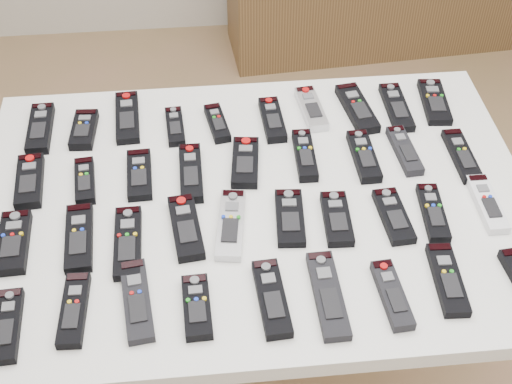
{
  "coord_description": "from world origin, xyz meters",
  "views": [
    {
      "loc": [
        -0.22,
        -1.17,
        1.91
      ],
      "look_at": [
        -0.11,
        -0.04,
        0.8
      ],
      "focal_mm": 50.0,
      "sensor_mm": 36.0,
      "label": 1
    }
  ],
  "objects": [
    {
      "name": "remote_24",
      "position": [
        -0.04,
        -0.12,
        0.79
      ],
      "size": [
        0.07,
        0.16,
        0.02
      ],
      "primitive_type": "cube",
      "rotation": [
        0.0,
        0.0,
        -0.07
      ],
      "color": "black",
      "rests_on": "table"
    },
    {
      "name": "remote_3",
      "position": [
        -0.29,
        0.22,
        0.79
      ],
      "size": [
        0.05,
        0.14,
        0.02
      ],
      "primitive_type": "cube",
      "rotation": [
        0.0,
        0.0,
        0.06
      ],
      "color": "black",
      "rests_on": "table"
    },
    {
      "name": "remote_31",
      "position": [
        -0.37,
        -0.31,
        0.79
      ],
      "size": [
        0.07,
        0.2,
        0.02
      ],
      "primitive_type": "cube",
      "rotation": [
        0.0,
        0.0,
        0.12
      ],
      "color": "black",
      "rests_on": "table"
    },
    {
      "name": "remote_34",
      "position": [
        0.0,
        -0.33,
        0.79
      ],
      "size": [
        0.06,
        0.21,
        0.02
      ],
      "primitive_type": "cube",
      "rotation": [
        0.0,
        0.0,
        0.02
      ],
      "color": "black",
      "rests_on": "table"
    },
    {
      "name": "remote_1",
      "position": [
        -0.51,
        0.23,
        0.79
      ],
      "size": [
        0.06,
        0.14,
        0.02
      ],
      "primitive_type": "cube",
      "rotation": [
        0.0,
        0.0,
        -0.06
      ],
      "color": "black",
      "rests_on": "table"
    },
    {
      "name": "remote_25",
      "position": [
        0.06,
        -0.13,
        0.79
      ],
      "size": [
        0.06,
        0.15,
        0.02
      ],
      "primitive_type": "cube",
      "rotation": [
        0.0,
        0.0,
        -0.04
      ],
      "color": "black",
      "rests_on": "table"
    },
    {
      "name": "remote_6",
      "position": [
        0.06,
        0.26,
        0.79
      ],
      "size": [
        0.07,
        0.17,
        0.02
      ],
      "primitive_type": "cube",
      "rotation": [
        0.0,
        0.0,
        0.1
      ],
      "color": "#B7B7BC",
      "rests_on": "table"
    },
    {
      "name": "remote_32",
      "position": [
        -0.26,
        -0.34,
        0.79
      ],
      "size": [
        0.06,
        0.15,
        0.02
      ],
      "primitive_type": "cube",
      "rotation": [
        0.0,
        0.0,
        0.03
      ],
      "color": "black",
      "rests_on": "table"
    },
    {
      "name": "remote_21",
      "position": [
        -0.39,
        -0.16,
        0.79
      ],
      "size": [
        0.06,
        0.19,
        0.02
      ],
      "primitive_type": "cube",
      "rotation": [
        0.0,
        0.0,
        0.01
      ],
      "color": "black",
      "rests_on": "table"
    },
    {
      "name": "remote_12",
      "position": [
        -0.37,
        0.05,
        0.79
      ],
      "size": [
        0.06,
        0.16,
        0.02
      ],
      "primitive_type": "cube",
      "rotation": [
        0.0,
        0.0,
        0.04
      ],
      "color": "black",
      "rests_on": "table"
    },
    {
      "name": "remote_13",
      "position": [
        -0.25,
        0.04,
        0.79
      ],
      "size": [
        0.05,
        0.18,
        0.02
      ],
      "primitive_type": "cube",
      "rotation": [
        0.0,
        0.0,
        0.0
      ],
      "color": "black",
      "rests_on": "table"
    },
    {
      "name": "remote_2",
      "position": [
        -0.41,
        0.27,
        0.79
      ],
      "size": [
        0.07,
        0.2,
        0.02
      ],
      "primitive_type": "cube",
      "rotation": [
        0.0,
        0.0,
        0.05
      ],
      "color": "black",
      "rests_on": "table"
    },
    {
      "name": "remote_30",
      "position": [
        -0.49,
        -0.32,
        0.79
      ],
      "size": [
        0.05,
        0.17,
        0.02
      ],
      "primitive_type": "cube",
      "rotation": [
        0.0,
        0.0,
        -0.04
      ],
      "color": "black",
      "rests_on": "table"
    },
    {
      "name": "remote_23",
      "position": [
        -0.17,
        -0.13,
        0.79
      ],
      "size": [
        0.08,
        0.2,
        0.02
      ],
      "primitive_type": "cube",
      "rotation": [
        0.0,
        0.0,
        -0.14
      ],
      "color": "#B7B7BC",
      "rests_on": "table"
    },
    {
      "name": "remote_4",
      "position": [
        -0.18,
        0.22,
        0.79
      ],
      "size": [
        0.06,
        0.14,
        0.02
      ],
      "primitive_type": "cube",
      "rotation": [
        0.0,
        0.0,
        0.16
      ],
      "color": "black",
      "rests_on": "table"
    },
    {
      "name": "remote_33",
      "position": [
        -0.11,
        -0.33,
        0.79
      ],
      "size": [
        0.06,
        0.18,
        0.02
      ],
      "primitive_type": "cube",
      "rotation": [
        0.0,
        0.0,
        0.06
      ],
      "color": "black",
      "rests_on": "table"
    },
    {
      "name": "ground",
      "position": [
        0.0,
        0.0,
        0.0
      ],
      "size": [
        4.0,
        4.0,
        0.0
      ],
      "primitive_type": "plane",
      "color": "olive",
      "rests_on": "ground"
    },
    {
      "name": "remote_17",
      "position": [
        0.26,
        0.08,
        0.79
      ],
      "size": [
        0.05,
        0.17,
        0.02
      ],
      "primitive_type": "cube",
      "rotation": [
        0.0,
        0.0,
        0.07
      ],
      "color": "black",
      "rests_on": "table"
    },
    {
      "name": "remote_35",
      "position": [
        0.13,
        -0.35,
        0.79
      ],
      "size": [
        0.05,
        0.17,
        0.02
      ],
      "primitive_type": "cube",
      "rotation": [
        0.0,
        0.0,
        0.07
      ],
      "color": "black",
      "rests_on": "table"
    },
    {
      "name": "remote_10",
      "position": [
        -0.62,
        0.05,
        0.79
      ],
      "size": [
        0.07,
        0.17,
        0.02
      ],
      "primitive_type": "cube",
      "rotation": [
        0.0,
        0.0,
        0.07
      ],
      "color": "black",
      "rests_on": "table"
    },
    {
      "name": "remote_16",
      "position": [
        0.16,
        0.06,
        0.79
      ],
      "size": [
        0.05,
        0.17,
        0.02
      ],
      "primitive_type": "cube",
      "rotation": [
        0.0,
        0.0,
        0.02
      ],
      "color": "black",
      "rests_on": "table"
    },
    {
      "name": "remote_11",
      "position": [
        -0.5,
        0.04,
        0.79
      ],
      "size": [
        0.06,
        0.15,
        0.02
      ],
      "primitive_type": "cube",
      "rotation": [
        0.0,
        0.0,
        0.09
      ],
      "color": "black",
      "rests_on": "table"
    },
    {
      "name": "remote_27",
      "position": [
        0.27,
        -0.13,
        0.79
      ],
      "size": [
        0.06,
        0.17,
        0.02
      ],
      "primitive_type": "cube",
      "rotation": [
        0.0,
        0.0,
        -0.08
      ],
      "color": "black",
      "rests_on": "table"
    },
    {
      "name": "remote_28",
      "position": [
        0.4,
        -0.12,
        0.79
      ],
      "size": [
        0.05,
        0.17,
        0.02
      ],
      "primitive_type": "cube",
      "rotation": [
        0.0,
        0.0,
        -0.01
      ],
      "color": "silver",
      "rests_on": "table"
    },
    {
      "name": "remote_0",
      "position": [
        -0.62,
        0.24,
        0.79
      ],
      "size": [
        0.06,
        0.18,
        0.02
      ],
      "primitive_type": "cube",
      "rotation": [
        0.0,
        0.0,
        0.02
      ],
      "color": "black",
      "rests_on": "table"
    },
    {
      "name": "remote_14",
      "position": [
        -0.13,
        0.07,
        0.79
      ],
      "size": [
        0.08,
        0.17,
        0.02
      ],
      "primitive_type": "cube",
      "rotation": [
        0.0,
        0.0,
        -0.12
      ],
      "color": "black",
      "rests_on": "table"
    },
    {
      "name": "remote_36",
      "position": [
        0.25,
        -0.32,
        0.79
      ],
      "size": [
        0.06,
        0.18,
        0.02
      ],
      "primitive_type": "cube",
      "rotation": [
        0.0,
        0.0,
        -0.05
      ],
      "color": "black",
      "rests_on": "table"
    },
    {
      "name": "remote_18",
      "position": [
        0.39,
        0.04,
        0.79
      ],
      "size": [
        0.05,
        0.18,
        0.02
      ],
      "primitive_type": "cube",
      "rotation": [
        0.0,
        0.0,
        0.01
      ],
      "color": "black",
      "rests_on": "table"
    },
    {
      "name": "remote_15",
      "position": [
        0.02,
        0.08,
        0.79
      ],
      "size": [
        0.05,
        0.17,
        0.02
      ],
      "primitive_type": "cube",
      "rotation": [
        0.0,
        0.0,
        -0.02
      ],
      "color": "black",
      "rests_on": "table"
    },
    {
      "name": "remote_19",
      "position": [
        -0.63,
        -0.13,
        0.79
      ],
      "size": [
        0.07,
        0.17,
        0.02
      ],
      "primitive_type": "cube",
      "rotation": [
        0.0,
        0.0,
        0.04
      ],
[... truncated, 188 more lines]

